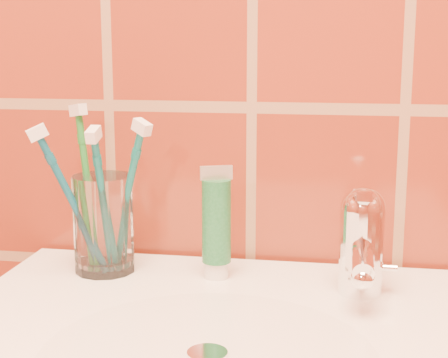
# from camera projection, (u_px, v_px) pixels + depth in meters

# --- Properties ---
(glass_tumbler) EXTENTS (0.09, 0.09, 0.12)m
(glass_tumbler) POSITION_uv_depth(u_px,v_px,m) (104.00, 224.00, 0.82)
(glass_tumbler) COLOR white
(glass_tumbler) RESTS_ON pedestal_sink
(toothpaste_tube) EXTENTS (0.04, 0.03, 0.13)m
(toothpaste_tube) POSITION_uv_depth(u_px,v_px,m) (216.00, 226.00, 0.79)
(toothpaste_tube) COLOR white
(toothpaste_tube) RESTS_ON pedestal_sink
(faucet) EXTENTS (0.05, 0.11, 0.12)m
(faucet) POSITION_uv_depth(u_px,v_px,m) (362.00, 238.00, 0.74)
(faucet) COLOR white
(faucet) RESTS_ON pedestal_sink
(toothbrush_0) EXTENTS (0.15, 0.14, 0.19)m
(toothbrush_0) POSITION_uv_depth(u_px,v_px,m) (73.00, 203.00, 0.79)
(toothbrush_0) COLOR #0C4F69
(toothbrush_0) RESTS_ON glass_tumbler
(toothbrush_1) EXTENTS (0.14, 0.13, 0.20)m
(toothbrush_1) POSITION_uv_depth(u_px,v_px,m) (126.00, 199.00, 0.80)
(toothbrush_1) COLOR #0C6667
(toothbrush_1) RESTS_ON glass_tumbler
(toothbrush_2) EXTENTS (0.09, 0.08, 0.21)m
(toothbrush_2) POSITION_uv_depth(u_px,v_px,m) (88.00, 190.00, 0.81)
(toothbrush_2) COLOR #20782D
(toothbrush_2) RESTS_ON glass_tumbler
(toothbrush_3) EXTENTS (0.03, 0.12, 0.20)m
(toothbrush_3) POSITION_uv_depth(u_px,v_px,m) (104.00, 204.00, 0.79)
(toothbrush_3) COLOR #0C6266
(toothbrush_3) RESTS_ON glass_tumbler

